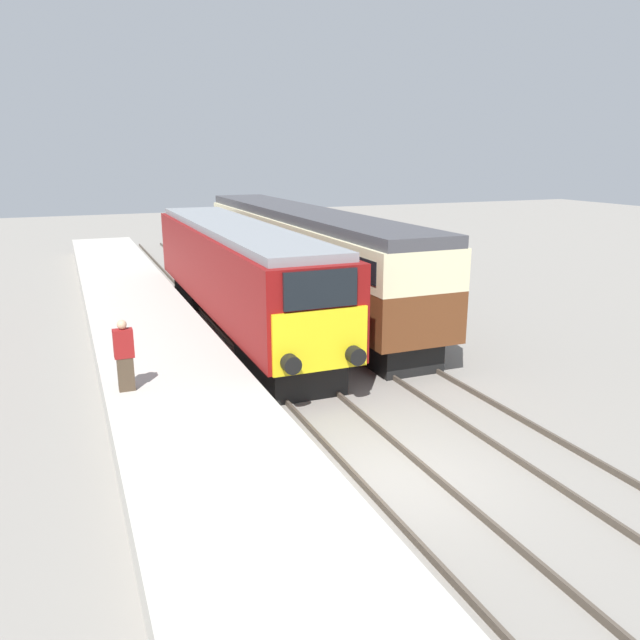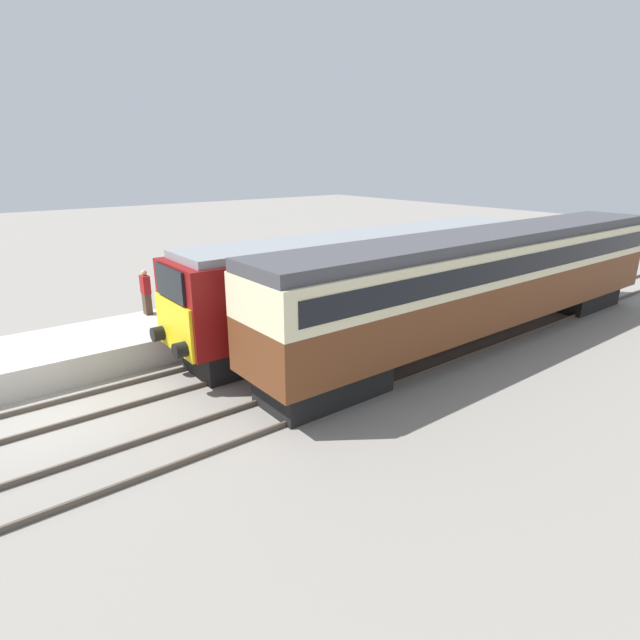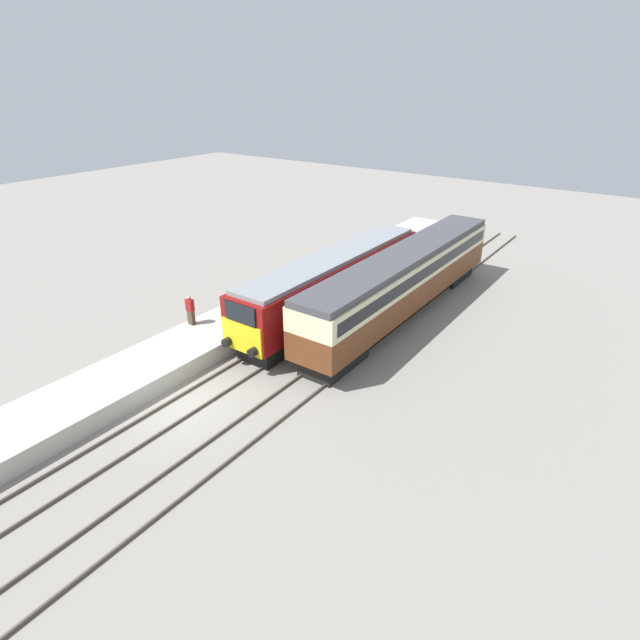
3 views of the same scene
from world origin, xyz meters
TOP-DOWN VIEW (x-y plane):
  - ground_plane at (0.00, 0.00)m, footprint 120.00×120.00m
  - platform_left at (-3.30, 8.00)m, footprint 3.50×50.00m
  - rails_near_track at (0.00, 5.00)m, footprint 1.51×60.00m
  - rails_far_track at (3.40, 5.00)m, footprint 1.50×60.00m
  - locomotive at (0.00, 11.63)m, footprint 2.70×16.08m
  - passenger_carriage at (3.40, 14.06)m, footprint 2.75×19.18m
  - person_on_platform at (-4.53, 4.57)m, footprint 0.44×0.26m

SIDE VIEW (x-z plane):
  - ground_plane at x=0.00m, z-range 0.00..0.00m
  - rails_near_track at x=0.00m, z-range 0.00..0.14m
  - rails_far_track at x=3.40m, z-range 0.00..0.14m
  - platform_left at x=-3.30m, z-range 0.00..0.89m
  - person_on_platform at x=-4.53m, z-range 0.88..2.56m
  - locomotive at x=0.00m, z-range 0.25..4.06m
  - passenger_carriage at x=3.40m, z-range 0.43..4.47m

